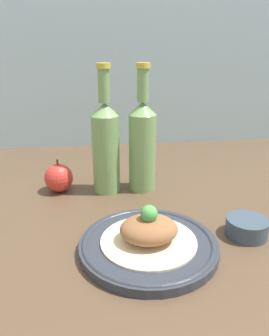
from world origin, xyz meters
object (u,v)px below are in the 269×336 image
Objects in this scene: cider_bottle_right at (142,143)px; apple at (59,178)px; dipping_bowl at (247,227)px; plated_food at (149,231)px; cider_bottle_left at (106,145)px; plate at (149,245)px.

cider_bottle_right is 23.04cm from apple.
cider_bottle_right is 32.02cm from dipping_bowl.
dipping_bowl is (19.97, 2.38, -2.18)cm from plated_food.
plated_food is at bearing -173.22° from dipping_bowl.
dipping_bowl is at bearing -34.14° from apple.
plated_food is at bearing -77.07° from cider_bottle_left.
plated_food is 2.16× the size of dipping_bowl.
cider_bottle_right is at bearing -2.98° from apple.
plated_food is at bearing -97.13° from plate.
plated_food is 20.23cm from dipping_bowl.
plate is 0.81× the size of cider_bottle_left.
dipping_bowl is (26.24, -24.93, -10.53)cm from cider_bottle_left.
cider_bottle_right is (9.13, 0.00, 0.00)cm from cider_bottle_left.
apple is 46.44cm from dipping_bowl.
cider_bottle_left is 9.13cm from cider_bottle_right.
plated_food is 0.56× the size of cider_bottle_right.
plate is 33.97cm from apple.
apple is at bearing 122.98° from plate.
cider_bottle_left is (-6.27, 27.31, 11.24)cm from plate.
plate is at bearing -77.07° from cider_bottle_left.
dipping_bowl is (19.97, 2.38, 0.71)cm from plate.
cider_bottle_left is (-6.27, 27.31, 8.34)cm from plated_food.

